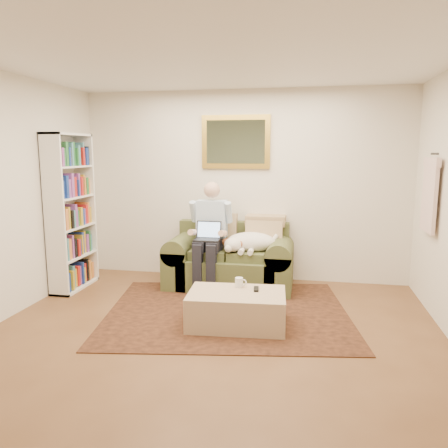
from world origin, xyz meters
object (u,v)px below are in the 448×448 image
(laptop, at_px, (208,235))
(seated_man, at_px, (209,236))
(bookshelf, at_px, (71,212))
(ottoman, at_px, (237,309))
(coffee_mug, at_px, (239,282))
(sofa, at_px, (230,265))
(sleeping_dog, at_px, (251,242))

(laptop, bearing_deg, seated_man, 90.00)
(seated_man, relative_size, bookshelf, 0.69)
(ottoman, xyz_separation_m, coffee_mug, (-0.01, 0.18, 0.23))
(sofa, xyz_separation_m, bookshelf, (-2.00, -0.45, 0.72))
(sofa, bearing_deg, laptop, -138.98)
(seated_man, relative_size, sleeping_dog, 2.04)
(ottoman, relative_size, bookshelf, 0.49)
(sleeping_dog, bearing_deg, ottoman, -89.47)
(seated_man, xyz_separation_m, laptop, (0.00, -0.06, 0.03))
(laptop, distance_m, coffee_mug, 1.11)
(coffee_mug, bearing_deg, bookshelf, 163.50)
(seated_man, xyz_separation_m, bookshelf, (-1.75, -0.30, 0.31))
(sofa, relative_size, sleeping_dog, 2.43)
(seated_man, bearing_deg, coffee_mug, -60.84)
(sleeping_dog, relative_size, coffee_mug, 6.77)
(sofa, distance_m, bookshelf, 2.17)
(laptop, distance_m, bookshelf, 1.79)
(laptop, bearing_deg, bookshelf, -172.35)
(sofa, xyz_separation_m, ottoman, (0.31, -1.32, -0.11))
(sleeping_dog, height_order, coffee_mug, sleeping_dog)
(ottoman, bearing_deg, sleeping_dog, 90.53)
(sofa, relative_size, coffee_mug, 16.43)
(seated_man, relative_size, ottoman, 1.41)
(seated_man, bearing_deg, sleeping_dog, 7.13)
(bookshelf, bearing_deg, seated_man, 9.68)
(seated_man, bearing_deg, laptop, -90.00)
(laptop, distance_m, sleeping_dog, 0.57)
(seated_man, distance_m, laptop, 0.07)
(laptop, xyz_separation_m, bookshelf, (-1.75, -0.24, 0.28))
(laptop, xyz_separation_m, coffee_mug, (0.55, -0.92, -0.32))
(seated_man, distance_m, ottoman, 1.39)
(laptop, bearing_deg, sofa, 41.02)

